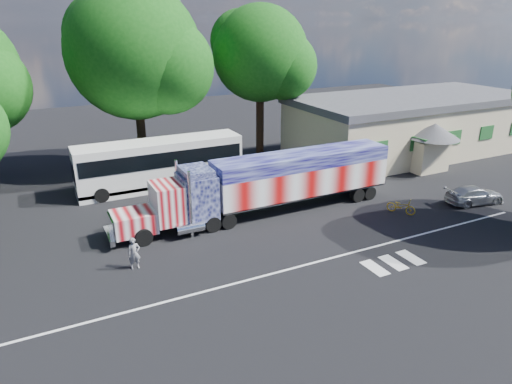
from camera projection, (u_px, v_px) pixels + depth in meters
name	position (u px, v px, depth m)	size (l,w,h in m)	color
ground	(280.00, 240.00, 25.73)	(100.00, 100.00, 0.00)	black
lane_markings	(345.00, 263.00, 23.29)	(30.00, 2.67, 0.01)	silver
semi_truck	(271.00, 182.00, 28.76)	(18.60, 2.94, 3.97)	black
coach_bus	(160.00, 163.00, 33.39)	(12.03, 2.80, 3.50)	white
hall_building	(411.00, 124.00, 42.17)	(22.40, 12.80, 5.20)	beige
parked_car	(475.00, 195.00, 30.73)	(1.65, 4.06, 1.18)	#ABACB0
woman	(134.00, 253.00, 22.57)	(0.61, 0.40, 1.66)	slate
bicycle	(401.00, 206.00, 29.16)	(0.64, 1.84, 0.96)	gold
tree_ne_a	(262.00, 54.00, 39.49)	(8.70, 8.28, 13.04)	black
tree_n_mid	(137.00, 52.00, 34.71)	(10.79, 10.27, 14.51)	black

